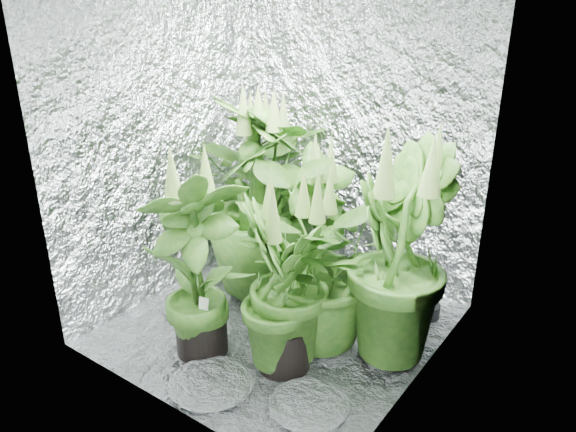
{
  "coord_description": "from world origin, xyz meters",
  "views": [
    {
      "loc": [
        1.57,
        -2.11,
        1.76
      ],
      "look_at": [
        0.06,
        0.0,
        0.67
      ],
      "focal_mm": 35.0,
      "sensor_mm": 36.0,
      "label": 1
    }
  ],
  "objects_px": {
    "plant_a": "(272,188)",
    "circulation_fan": "(426,292)",
    "plant_f": "(197,264)",
    "plant_g": "(284,287)",
    "plant_d": "(260,200)",
    "plant_b": "(314,232)",
    "plant_e": "(314,265)",
    "plant_c": "(397,258)"
  },
  "relations": [
    {
      "from": "plant_c",
      "to": "plant_f",
      "type": "xyz_separation_m",
      "value": [
        -0.79,
        -0.55,
        -0.04
      ]
    },
    {
      "from": "plant_c",
      "to": "circulation_fan",
      "type": "height_order",
      "value": "plant_c"
    },
    {
      "from": "plant_g",
      "to": "plant_a",
      "type": "bearing_deg",
      "value": 129.93
    },
    {
      "from": "plant_d",
      "to": "plant_a",
      "type": "bearing_deg",
      "value": 115.22
    },
    {
      "from": "plant_f",
      "to": "circulation_fan",
      "type": "relative_size",
      "value": 3.14
    },
    {
      "from": "plant_c",
      "to": "plant_e",
      "type": "xyz_separation_m",
      "value": [
        -0.36,
        -0.18,
        -0.07
      ]
    },
    {
      "from": "plant_a",
      "to": "circulation_fan",
      "type": "height_order",
      "value": "plant_a"
    },
    {
      "from": "plant_a",
      "to": "circulation_fan",
      "type": "distance_m",
      "value": 1.14
    },
    {
      "from": "plant_e",
      "to": "plant_c",
      "type": "bearing_deg",
      "value": 26.34
    },
    {
      "from": "plant_b",
      "to": "plant_g",
      "type": "bearing_deg",
      "value": -70.57
    },
    {
      "from": "plant_f",
      "to": "plant_g",
      "type": "height_order",
      "value": "plant_f"
    },
    {
      "from": "plant_a",
      "to": "plant_d",
      "type": "height_order",
      "value": "plant_d"
    },
    {
      "from": "plant_e",
      "to": "plant_f",
      "type": "relative_size",
      "value": 1.03
    },
    {
      "from": "plant_b",
      "to": "circulation_fan",
      "type": "xyz_separation_m",
      "value": [
        0.58,
        0.27,
        -0.31
      ]
    },
    {
      "from": "plant_b",
      "to": "plant_f",
      "type": "relative_size",
      "value": 0.93
    },
    {
      "from": "plant_d",
      "to": "plant_g",
      "type": "relative_size",
      "value": 1.32
    },
    {
      "from": "plant_f",
      "to": "circulation_fan",
      "type": "bearing_deg",
      "value": 51.13
    },
    {
      "from": "plant_c",
      "to": "plant_g",
      "type": "distance_m",
      "value": 0.56
    },
    {
      "from": "plant_e",
      "to": "plant_g",
      "type": "bearing_deg",
      "value": -95.06
    },
    {
      "from": "plant_e",
      "to": "plant_a",
      "type": "bearing_deg",
      "value": 140.12
    },
    {
      "from": "plant_a",
      "to": "plant_b",
      "type": "xyz_separation_m",
      "value": [
        0.48,
        -0.25,
        -0.09
      ]
    },
    {
      "from": "plant_e",
      "to": "plant_g",
      "type": "height_order",
      "value": "plant_e"
    },
    {
      "from": "plant_c",
      "to": "plant_d",
      "type": "distance_m",
      "value": 0.93
    },
    {
      "from": "plant_g",
      "to": "circulation_fan",
      "type": "xyz_separation_m",
      "value": [
        0.38,
        0.84,
        -0.29
      ]
    },
    {
      "from": "plant_c",
      "to": "plant_e",
      "type": "relative_size",
      "value": 1.07
    },
    {
      "from": "plant_a",
      "to": "circulation_fan",
      "type": "bearing_deg",
      "value": 1.12
    },
    {
      "from": "plant_b",
      "to": "plant_a",
      "type": "bearing_deg",
      "value": 152.88
    },
    {
      "from": "plant_a",
      "to": "plant_e",
      "type": "bearing_deg",
      "value": -39.88
    },
    {
      "from": "plant_f",
      "to": "plant_g",
      "type": "bearing_deg",
      "value": 19.44
    },
    {
      "from": "plant_g",
      "to": "circulation_fan",
      "type": "relative_size",
      "value": 2.81
    },
    {
      "from": "plant_d",
      "to": "plant_g",
      "type": "distance_m",
      "value": 0.77
    },
    {
      "from": "plant_e",
      "to": "circulation_fan",
      "type": "bearing_deg",
      "value": 59.37
    },
    {
      "from": "plant_b",
      "to": "plant_d",
      "type": "distance_m",
      "value": 0.37
    },
    {
      "from": "plant_f",
      "to": "plant_g",
      "type": "relative_size",
      "value": 1.12
    },
    {
      "from": "plant_a",
      "to": "circulation_fan",
      "type": "xyz_separation_m",
      "value": [
        1.06,
        0.02,
        -0.4
      ]
    },
    {
      "from": "plant_b",
      "to": "plant_f",
      "type": "xyz_separation_m",
      "value": [
        -0.21,
        -0.71,
        0.04
      ]
    },
    {
      "from": "plant_b",
      "to": "plant_d",
      "type": "relative_size",
      "value": 0.79
    },
    {
      "from": "plant_a",
      "to": "plant_e",
      "type": "height_order",
      "value": "plant_a"
    },
    {
      "from": "plant_c",
      "to": "plant_g",
      "type": "height_order",
      "value": "plant_c"
    },
    {
      "from": "plant_a",
      "to": "plant_c",
      "type": "height_order",
      "value": "plant_c"
    },
    {
      "from": "plant_b",
      "to": "plant_e",
      "type": "height_order",
      "value": "plant_b"
    },
    {
      "from": "plant_d",
      "to": "plant_g",
      "type": "height_order",
      "value": "plant_d"
    }
  ]
}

